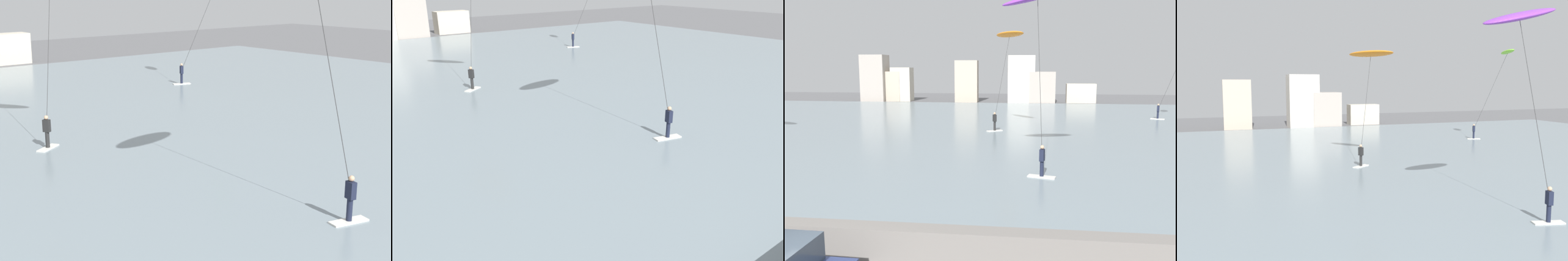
# 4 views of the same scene
# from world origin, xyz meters

# --- Properties ---
(water_bay) EXTENTS (84.00, 52.00, 0.10)m
(water_bay) POSITION_xyz_m (0.00, 29.93, 0.05)
(water_bay) COLOR gray
(water_bay) RESTS_ON ground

